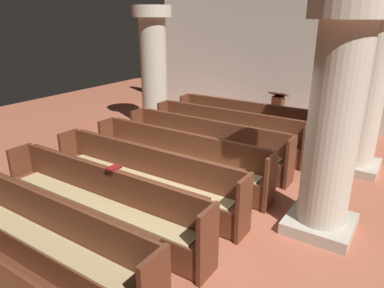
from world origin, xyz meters
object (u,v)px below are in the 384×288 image
object	(u,v)px
pew_row_3	(178,157)
pew_row_5	(100,200)
pew_row_1	(227,130)
pillar_aisle_rear	(335,120)
kneeler_box_blue	(323,158)
pillar_far_side	(154,66)
lectern	(277,114)
pillar_aisle_side	(366,88)
pew_row_4	(144,175)
hymn_book	(114,168)
pew_row_0	(245,120)
pew_row_6	(40,232)
pew_row_2	(205,142)

from	to	relation	value
pew_row_3	pew_row_5	bearing A→B (deg)	-90.00
pew_row_1	pillar_aisle_rear	bearing A→B (deg)	-38.49
kneeler_box_blue	pew_row_5	bearing A→B (deg)	-115.82
pillar_far_side	lectern	xyz separation A→B (m)	(3.07, 1.59, -1.27)
pew_row_1	lectern	bearing A→B (deg)	80.29
pillar_aisle_side	lectern	xyz separation A→B (m)	(-2.35, 1.76, -1.27)
pew_row_4	pillar_aisle_side	xyz separation A→B (m)	(2.74, 3.47, 1.22)
pew_row_4	pillar_aisle_side	distance (m)	4.59
pillar_far_side	hymn_book	xyz separation A→B (m)	(2.83, -4.45, -0.75)
pew_row_5	pew_row_3	bearing A→B (deg)	90.00
pew_row_0	pillar_aisle_side	distance (m)	3.04
kneeler_box_blue	pew_row_6	bearing A→B (deg)	-111.55
pew_row_2	hymn_book	bearing A→B (deg)	-87.06
pew_row_3	kneeler_box_blue	size ratio (longest dim) A/B	8.65
pew_row_2	pew_row_4	distance (m)	1.99
pillar_aisle_rear	pew_row_6	bearing A→B (deg)	-134.42
lectern	pillar_aisle_rear	bearing A→B (deg)	-61.97
pew_row_1	kneeler_box_blue	distance (m)	2.21
pew_row_1	kneeler_box_blue	xyz separation A→B (m)	(2.13, 0.43, -0.38)
pew_row_0	pew_row_4	world-z (taller)	same
pillar_far_side	lectern	bearing A→B (deg)	27.35
pew_row_1	hymn_book	distance (m)	3.82
pew_row_0	pew_row_5	bearing A→B (deg)	-90.00
hymn_book	kneeler_box_blue	distance (m)	4.75
lectern	pew_row_5	bearing A→B (deg)	-93.53
pew_row_0	pillar_far_side	bearing A→B (deg)	-172.81
pew_row_2	pew_row_4	xyz separation A→B (m)	(0.00, -1.99, 0.00)
pew_row_2	pew_row_0	bearing A→B (deg)	90.00
pillar_aisle_side	pew_row_2	bearing A→B (deg)	-151.55
pew_row_2	kneeler_box_blue	xyz separation A→B (m)	(2.13, 1.43, -0.38)
pew_row_3	pew_row_5	size ratio (longest dim) A/B	1.00
pew_row_5	pew_row_6	world-z (taller)	same
pew_row_3	hymn_book	xyz separation A→B (m)	(0.14, -1.80, 0.47)
lectern	hymn_book	size ratio (longest dim) A/B	5.40
pew_row_5	pew_row_6	bearing A→B (deg)	-90.00
pillar_aisle_rear	pillar_far_side	bearing A→B (deg)	152.44
pew_row_1	pillar_aisle_rear	distance (m)	3.70
pew_row_6	pillar_aisle_rear	world-z (taller)	pillar_aisle_rear
pew_row_1	pew_row_4	bearing A→B (deg)	-90.00
pillar_aisle_side	kneeler_box_blue	bearing A→B (deg)	-174.74
lectern	pew_row_4	bearing A→B (deg)	-94.20
pew_row_0	pew_row_5	distance (m)	4.97
pew_row_1	pew_row_3	bearing A→B (deg)	-90.00
pew_row_6	lectern	xyz separation A→B (m)	(0.38, 7.22, -0.05)
pew_row_6	pillar_far_side	xyz separation A→B (m)	(-2.69, 5.63, 1.22)
pew_row_4	hymn_book	distance (m)	0.95
pillar_aisle_rear	lectern	distance (m)	5.17
pew_row_5	kneeler_box_blue	xyz separation A→B (m)	(2.13, 4.41, -0.38)
hymn_book	kneeler_box_blue	world-z (taller)	hymn_book
pew_row_2	lectern	size ratio (longest dim) A/B	3.49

